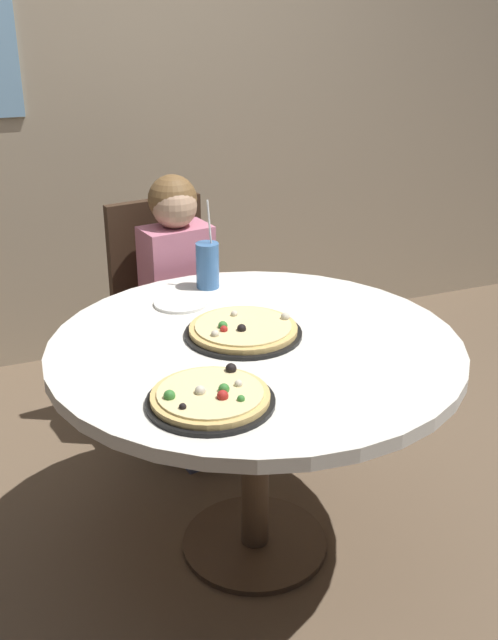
{
  "coord_description": "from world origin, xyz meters",
  "views": [
    {
      "loc": [
        -0.79,
        -1.85,
        1.7
      ],
      "look_at": [
        0.0,
        0.05,
        0.8
      ],
      "focal_mm": 42.37,
      "sensor_mm": 36.0,
      "label": 1
    }
  ],
  "objects_px": {
    "chair_wooden": "(167,306)",
    "pizza_cheese": "(210,398)",
    "plate_small": "(181,303)",
    "soda_cup": "(208,265)",
    "dining_table": "(255,371)",
    "diner_child": "(188,332)",
    "pizza_veggie": "(243,330)"
  },
  "relations": [
    {
      "from": "pizza_veggie",
      "to": "diner_child",
      "type": "bearing_deg",
      "value": 87.58
    },
    {
      "from": "chair_wooden",
      "to": "pizza_cheese",
      "type": "xyz_separation_m",
      "value": [
        -0.23,
        -1.18,
        0.24
      ]
    },
    {
      "from": "dining_table",
      "to": "pizza_veggie",
      "type": "height_order",
      "value": "pizza_veggie"
    },
    {
      "from": "dining_table",
      "to": "pizza_veggie",
      "type": "xyz_separation_m",
      "value": [
        -0.02,
        0.06,
        0.11
      ]
    },
    {
      "from": "dining_table",
      "to": "diner_child",
      "type": "xyz_separation_m",
      "value": [
        0.01,
        0.7,
        -0.17
      ]
    },
    {
      "from": "pizza_cheese",
      "to": "plate_small",
      "type": "height_order",
      "value": "pizza_cheese"
    },
    {
      "from": "pizza_cheese",
      "to": "dining_table",
      "type": "bearing_deg",
      "value": 49.93
    },
    {
      "from": "pizza_veggie",
      "to": "soda_cup",
      "type": "bearing_deg",
      "value": 84.85
    },
    {
      "from": "chair_wooden",
      "to": "plate_small",
      "type": "distance_m",
      "value": 0.58
    },
    {
      "from": "diner_child",
      "to": "soda_cup",
      "type": "height_order",
      "value": "diner_child"
    },
    {
      "from": "diner_child",
      "to": "pizza_cheese",
      "type": "relative_size",
      "value": 3.31
    },
    {
      "from": "dining_table",
      "to": "plate_small",
      "type": "relative_size",
      "value": 6.81
    },
    {
      "from": "chair_wooden",
      "to": "dining_table",
      "type": "bearing_deg",
      "value": -89.13
    },
    {
      "from": "chair_wooden",
      "to": "diner_child",
      "type": "height_order",
      "value": "diner_child"
    },
    {
      "from": "chair_wooden",
      "to": "plate_small",
      "type": "relative_size",
      "value": 5.28
    },
    {
      "from": "chair_wooden",
      "to": "diner_child",
      "type": "xyz_separation_m",
      "value": [
        0.02,
        -0.18,
        -0.05
      ]
    },
    {
      "from": "pizza_veggie",
      "to": "pizza_cheese",
      "type": "distance_m",
      "value": 0.42
    },
    {
      "from": "diner_child",
      "to": "pizza_cheese",
      "type": "xyz_separation_m",
      "value": [
        -0.26,
        -1.0,
        0.28
      ]
    },
    {
      "from": "diner_child",
      "to": "plate_small",
      "type": "bearing_deg",
      "value": -110.15
    },
    {
      "from": "pizza_cheese",
      "to": "plate_small",
      "type": "distance_m",
      "value": 0.67
    },
    {
      "from": "diner_child",
      "to": "soda_cup",
      "type": "bearing_deg",
      "value": -87.28
    },
    {
      "from": "chair_wooden",
      "to": "diner_child",
      "type": "distance_m",
      "value": 0.19
    },
    {
      "from": "pizza_cheese",
      "to": "plate_small",
      "type": "xyz_separation_m",
      "value": [
        0.13,
        0.65,
        -0.01
      ]
    },
    {
      "from": "soda_cup",
      "to": "plate_small",
      "type": "bearing_deg",
      "value": -139.59
    },
    {
      "from": "soda_cup",
      "to": "dining_table",
      "type": "bearing_deg",
      "value": -92.61
    },
    {
      "from": "plate_small",
      "to": "pizza_cheese",
      "type": "bearing_deg",
      "value": -101.39
    },
    {
      "from": "chair_wooden",
      "to": "pizza_cheese",
      "type": "height_order",
      "value": "chair_wooden"
    },
    {
      "from": "chair_wooden",
      "to": "pizza_cheese",
      "type": "relative_size",
      "value": 2.91
    },
    {
      "from": "pizza_cheese",
      "to": "soda_cup",
      "type": "height_order",
      "value": "soda_cup"
    },
    {
      "from": "dining_table",
      "to": "chair_wooden",
      "type": "height_order",
      "value": "chair_wooden"
    },
    {
      "from": "pizza_cheese",
      "to": "plate_small",
      "type": "bearing_deg",
      "value": 78.61
    },
    {
      "from": "pizza_cheese",
      "to": "diner_child",
      "type": "bearing_deg",
      "value": 75.53
    }
  ]
}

